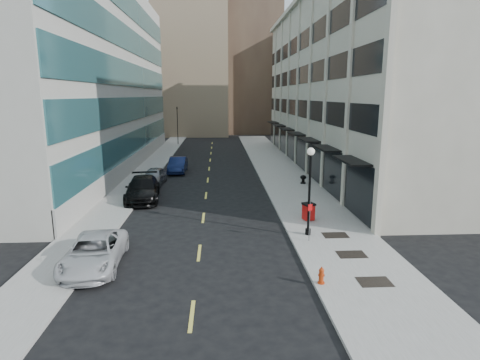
{
  "coord_description": "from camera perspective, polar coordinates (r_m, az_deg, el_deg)",
  "views": [
    {
      "loc": [
        1.05,
        -17.39,
        7.91
      ],
      "look_at": [
        2.49,
        9.17,
        2.27
      ],
      "focal_mm": 30.0,
      "sensor_mm": 36.0,
      "label": 1
    }
  ],
  "objects": [
    {
      "name": "sidewalk_left",
      "position": [
        38.94,
        -14.21,
        -0.01
      ],
      "size": [
        3.0,
        80.0,
        0.15
      ],
      "primitive_type": "cube",
      "color": "gray",
      "rests_on": "ground"
    },
    {
      "name": "sign_post",
      "position": [
        21.88,
        9.9,
        -4.99
      ],
      "size": [
        0.25,
        0.12,
        2.21
      ],
      "rotation": [
        0.0,
        0.0,
        0.36
      ],
      "color": "slate",
      "rests_on": "sidewalk_right"
    },
    {
      "name": "trash_bin",
      "position": [
        25.73,
        9.71,
        -4.36
      ],
      "size": [
        0.86,
        0.86,
        1.11
      ],
      "rotation": [
        0.0,
        0.0,
        0.33
      ],
      "color": "#B50E0C",
      "rests_on": "sidewalk_right"
    },
    {
      "name": "lamppost",
      "position": [
        22.48,
        9.89,
        -0.46
      ],
      "size": [
        0.42,
        0.42,
        5.09
      ],
      "color": "black",
      "rests_on": "sidewalk_right"
    },
    {
      "name": "urn_planter",
      "position": [
        36.27,
        8.98,
        0.23
      ],
      "size": [
        0.56,
        0.56,
        0.77
      ],
      "rotation": [
        0.0,
        0.0,
        -0.33
      ],
      "color": "black",
      "rests_on": "sidewalk_right"
    },
    {
      "name": "road_centerline",
      "position": [
        35.3,
        -4.72,
        -1.01
      ],
      "size": [
        0.15,
        68.2,
        0.01
      ],
      "color": "#D8CC4C",
      "rests_on": "ground"
    },
    {
      "name": "fire_hydrant",
      "position": [
        17.6,
        11.5,
        -13.16
      ],
      "size": [
        0.3,
        0.3,
        0.73
      ],
      "rotation": [
        0.0,
        0.0,
        -0.2
      ],
      "color": "red",
      "rests_on": "sidewalk_right"
    },
    {
      "name": "car_black_pickup",
      "position": [
        31.63,
        -13.68,
        -1.22
      ],
      "size": [
        3.08,
        6.26,
        1.75
      ],
      "primitive_type": "imported",
      "rotation": [
        0.0,
        0.0,
        0.11
      ],
      "color": "black",
      "rests_on": "ground"
    },
    {
      "name": "grate_far",
      "position": [
        23.5,
        13.4,
        -7.64
      ],
      "size": [
        1.4,
        1.0,
        0.01
      ],
      "primitive_type": "cube",
      "color": "black",
      "rests_on": "sidewalk_right"
    },
    {
      "name": "building_right",
      "position": [
        47.15,
        17.02,
        12.78
      ],
      "size": [
        15.3,
        46.5,
        18.25
      ],
      "color": "beige",
      "rests_on": "ground"
    },
    {
      "name": "skyline_brown",
      "position": [
        90.12,
        1.4,
        17.76
      ],
      "size": [
        12.0,
        16.0,
        34.0
      ],
      "primitive_type": "cube",
      "color": "brown",
      "rests_on": "ground"
    },
    {
      "name": "ground",
      "position": [
        19.13,
        -6.1,
        -12.52
      ],
      "size": [
        160.0,
        160.0,
        0.0
      ],
      "primitive_type": "plane",
      "color": "black",
      "rests_on": "ground"
    },
    {
      "name": "skyline_tan_near",
      "position": [
        85.75,
        -6.73,
        15.96
      ],
      "size": [
        14.0,
        18.0,
        28.0
      ],
      "primitive_type": "cube",
      "color": "#7F6E53",
      "rests_on": "ground"
    },
    {
      "name": "car_white_van",
      "position": [
        20.17,
        -20.02,
        -9.64
      ],
      "size": [
        2.7,
        5.39,
        1.47
      ],
      "primitive_type": "imported",
      "rotation": [
        0.0,
        0.0,
        0.05
      ],
      "color": "silver",
      "rests_on": "ground"
    },
    {
      "name": "building_left",
      "position": [
        47.58,
        -24.75,
        13.42
      ],
      "size": [
        16.14,
        46.0,
        20.0
      ],
      "color": "#BCB8AA",
      "rests_on": "ground"
    },
    {
      "name": "grate_mid",
      "position": [
        21.01,
        15.57,
        -10.15
      ],
      "size": [
        1.4,
        1.0,
        0.01
      ],
      "primitive_type": "cube",
      "color": "black",
      "rests_on": "sidewalk_right"
    },
    {
      "name": "grate_near",
      "position": [
        18.44,
        18.58,
        -13.56
      ],
      "size": [
        1.4,
        1.0,
        0.01
      ],
      "primitive_type": "cube",
      "color": "black",
      "rests_on": "sidewalk_right"
    },
    {
      "name": "sidewalk_right",
      "position": [
        38.74,
        6.55,
        0.23
      ],
      "size": [
        5.0,
        80.0,
        0.15
      ],
      "primitive_type": "cube",
      "color": "gray",
      "rests_on": "ground"
    },
    {
      "name": "skyline_tan_far",
      "position": [
        96.62,
        -12.41,
        13.53
      ],
      "size": [
        12.0,
        14.0,
        22.0
      ],
      "primitive_type": "cube",
      "color": "#7F6E53",
      "rests_on": "ground"
    },
    {
      "name": "skyline_stone",
      "position": [
        85.12,
        8.62,
        13.25
      ],
      "size": [
        10.0,
        14.0,
        20.0
      ],
      "primitive_type": "cube",
      "color": "beige",
      "rests_on": "ground"
    },
    {
      "name": "car_blue_sedan",
      "position": [
        42.24,
        -8.83,
        2.13
      ],
      "size": [
        1.74,
        4.85,
        1.59
      ],
      "primitive_type": "imported",
      "rotation": [
        0.0,
        0.0,
        -0.01
      ],
      "color": "#121C44",
      "rests_on": "ground"
    },
    {
      "name": "car_silver_sedan",
      "position": [
        37.0,
        -12.13,
        0.53
      ],
      "size": [
        2.07,
        4.48,
        1.49
      ],
      "primitive_type": "imported",
      "rotation": [
        0.0,
        0.0,
        -0.07
      ],
      "color": "gray",
      "rests_on": "ground"
    },
    {
      "name": "traffic_signal",
      "position": [
        65.75,
        -8.95,
        9.92
      ],
      "size": [
        0.66,
        0.66,
        6.98
      ],
      "color": "black",
      "rests_on": "ground"
    }
  ]
}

